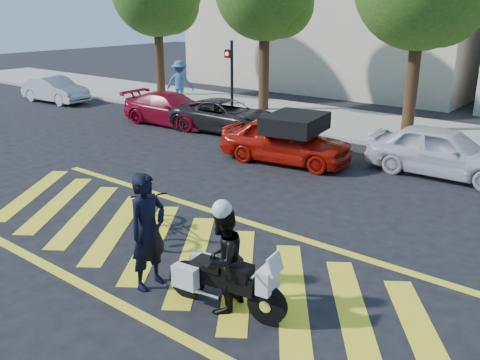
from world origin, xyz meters
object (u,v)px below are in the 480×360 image
Objects in this scene: bicycle at (146,209)px; parked_mid_right at (442,151)px; parked_far_left at (55,90)px; officer_moto at (223,260)px; parked_left at (172,109)px; officer_bike at (148,231)px; police_motorcycle at (223,280)px; red_convertible at (286,140)px; parked_mid_left at (225,116)px.

bicycle is 8.37m from parked_mid_right.
officer_moto is at bearing -119.67° from parked_far_left.
officer_bike is at bearing -140.37° from parked_left.
bicycle is at bearing 151.41° from police_motorcycle.
bicycle is 16.87m from parked_far_left.
parked_mid_right is (0.46, 8.76, 0.19)m from police_motorcycle.
red_convertible is at bearing 108.85° from police_motorcycle.
officer_bike is at bearing -97.52° from bicycle.
bicycle is 9.19m from parked_mid_left.
police_motorcycle is 1.24× the size of officer_moto.
parked_far_left is at bearing 88.60° from parked_mid_right.
parked_mid_right is at bearing -12.46° from officer_bike.
parked_mid_left is 8.04m from parked_mid_right.
officer_moto is (-0.01, 0.00, 0.33)m from police_motorcycle.
parked_mid_right reaches higher than red_convertible.
parked_mid_right reaches higher than bicycle.
red_convertible reaches higher than parked_left.
parked_mid_right is at bearing -98.17° from parked_mid_left.
red_convertible is at bearing -100.01° from parked_far_left.
officer_moto is 13.30m from parked_left.
parked_far_left is 8.05m from parked_left.
officer_bike reaches higher than red_convertible.
bicycle is 0.53× the size of parked_far_left.
parked_left reaches higher than bicycle.
parked_far_left is at bearing 85.80° from parked_left.
parked_mid_right is at bearing 169.16° from officer_moto.
police_motorcycle is at bearing -135.37° from parked_left.
officer_moto reaches higher than parked_mid_left.
parked_left is at bearing -93.79° from parked_far_left.
parked_mid_right is (10.49, 0.00, 0.07)m from parked_left.
parked_mid_left is (-4.55, 7.99, 0.07)m from bicycle.
officer_bike is at bearing -172.26° from red_convertible.
parked_mid_right is at bearing 8.19° from bicycle.
bicycle is 0.97× the size of police_motorcycle.
red_convertible is 4.43m from parked_mid_left.
parked_mid_left is at bearing 121.93° from police_motorcycle.
red_convertible is 1.05× the size of parked_far_left.
officer_bike is 0.52× the size of parked_far_left.
parked_far_left is at bearing -123.59° from officer_moto.
officer_bike is 0.46× the size of parked_mid_left.
officer_moto is at bearing -135.39° from parked_left.
bicycle is (-1.61, 1.37, -0.46)m from officer_bike.
officer_bike is 1.50m from police_motorcycle.
bicycle is at bearing 176.71° from red_convertible.
parked_left is at bearing 131.12° from police_motorcycle.
parked_left is (8.05, -0.00, -0.00)m from parked_far_left.
police_motorcycle is 8.78m from parked_mid_right.
parked_mid_right is (0.48, 8.76, -0.14)m from officer_moto.
police_motorcycle is 0.52× the size of red_convertible.
parked_mid_left is at bearing 55.11° from red_convertible.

